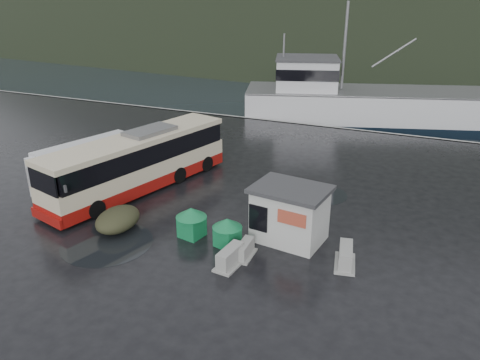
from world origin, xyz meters
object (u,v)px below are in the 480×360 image
at_px(fishing_trawler, 375,112).
at_px(jersey_barrier_a, 245,256).
at_px(ticket_kiosk, 289,239).
at_px(coach_bus, 141,188).
at_px(dome_tent, 119,229).
at_px(jersey_barrier_b, 230,265).
at_px(waste_bin_right, 228,245).
at_px(jersey_barrier_c, 345,265).
at_px(white_van, 92,187).
at_px(waste_bin_left, 192,236).

bearing_deg(fishing_trawler, jersey_barrier_a, -109.82).
bearing_deg(ticket_kiosk, jersey_barrier_a, -112.96).
relative_size(coach_bus, dome_tent, 4.60).
relative_size(jersey_barrier_b, fishing_trawler, 0.06).
relative_size(waste_bin_right, jersey_barrier_c, 0.80).
distance_m(dome_tent, fishing_trawler, 29.86).
distance_m(coach_bus, white_van, 2.92).
bearing_deg(ticket_kiosk, jersey_barrier_b, -109.63).
bearing_deg(ticket_kiosk, waste_bin_left, -153.19).
xyz_separation_m(coach_bus, jersey_barrier_b, (8.22, -5.47, 0.00)).
bearing_deg(dome_tent, coach_bus, 111.93).
height_order(coach_bus, waste_bin_right, coach_bus).
bearing_deg(jersey_barrier_a, waste_bin_left, 166.88).
relative_size(ticket_kiosk, fishing_trawler, 0.12).
bearing_deg(waste_bin_right, ticket_kiosk, 34.94).
xyz_separation_m(waste_bin_left, fishing_trawler, (4.37, 27.98, 0.00)).
bearing_deg(waste_bin_right, fishing_trawler, 85.01).
distance_m(white_van, fishing_trawler, 28.13).
height_order(white_van, dome_tent, white_van).
distance_m(waste_bin_left, fishing_trawler, 28.32).
bearing_deg(dome_tent, jersey_barrier_b, -7.37).
height_order(dome_tent, ticket_kiosk, ticket_kiosk).
bearing_deg(fishing_trawler, coach_bus, -129.38).
height_order(waste_bin_left, jersey_barrier_a, waste_bin_left).
relative_size(waste_bin_left, ticket_kiosk, 0.44).
bearing_deg(waste_bin_right, jersey_barrier_a, -26.93).
height_order(coach_bus, jersey_barrier_c, coach_bus).
bearing_deg(coach_bus, waste_bin_right, -13.84).
distance_m(ticket_kiosk, jersey_barrier_a, 2.57).
bearing_deg(white_van, fishing_trawler, 79.48).
xyz_separation_m(coach_bus, waste_bin_left, (5.51, -3.86, 0.00)).
distance_m(coach_bus, waste_bin_left, 6.73).
xyz_separation_m(coach_bus, jersey_barrier_a, (8.52, -4.56, 0.00)).
relative_size(coach_bus, ticket_kiosk, 3.59).
height_order(white_van, waste_bin_right, white_van).
height_order(waste_bin_left, ticket_kiosk, ticket_kiosk).
height_order(dome_tent, fishing_trawler, fishing_trawler).
relative_size(white_van, jersey_barrier_b, 3.97).
bearing_deg(waste_bin_left, white_van, 161.02).
height_order(waste_bin_right, jersey_barrier_c, waste_bin_right).
xyz_separation_m(white_van, ticket_kiosk, (12.55, -1.32, 0.00)).
distance_m(dome_tent, jersey_barrier_c, 10.87).
relative_size(waste_bin_left, jersey_barrier_c, 0.86).
bearing_deg(waste_bin_left, jersey_barrier_c, 2.86).
relative_size(waste_bin_left, fishing_trawler, 0.05).
bearing_deg(white_van, waste_bin_right, -0.22).
relative_size(waste_bin_left, jersey_barrier_a, 1.04).
distance_m(jersey_barrier_b, jersey_barrier_c, 4.87).
bearing_deg(jersey_barrier_c, waste_bin_left, -177.14).
bearing_deg(ticket_kiosk, white_van, -178.64).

